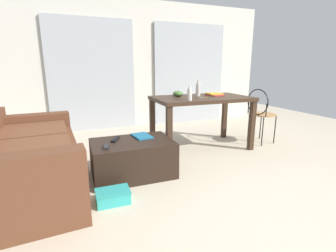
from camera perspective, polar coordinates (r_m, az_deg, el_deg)
The scene contains 16 objects.
ground_plane at distance 3.34m, azimuth 5.03°, elevation -7.68°, with size 8.68×8.68×0.00m, color beige.
wall_back at distance 5.18m, azimuth -5.76°, elevation 13.76°, with size 5.27×0.10×2.46m, color silver.
curtains at distance 5.11m, azimuth -5.45°, elevation 11.60°, with size 3.60×0.03×2.07m.
couch at distance 2.85m, azimuth -30.15°, elevation -6.90°, with size 1.05×1.87×0.73m.
coffee_table at distance 2.85m, azimuth -8.14°, elevation -7.33°, with size 0.89×0.60×0.40m.
craft_table at distance 3.68m, azimuth 7.72°, elevation 5.09°, with size 1.40×0.81×0.78m.
wire_chair at distance 4.16m, azimuth 20.47°, elevation 3.50°, with size 0.41×0.42×0.87m.
bottle_near at distance 3.74m, azimuth 6.93°, elevation 8.33°, with size 0.07×0.07×0.23m.
bottle_far at distance 3.22m, azimuth 4.99°, elevation 7.27°, with size 0.06×0.06×0.19m.
bowl at distance 3.66m, azimuth 2.28°, elevation 7.44°, with size 0.15×0.15×0.08m, color #477033.
book_stack at distance 3.88m, azimuth 10.66°, elevation 7.21°, with size 0.22×0.28×0.04m.
scissors at distance 3.59m, azimuth 8.31°, elevation 6.56°, with size 0.11×0.06×0.00m.
tv_remote_primary at distance 2.61m, azimuth -13.95°, elevation -4.61°, with size 0.05×0.15×0.02m, color #232326.
tv_remote_secondary at distance 2.84m, azimuth -12.03°, elevation -3.02°, with size 0.05×0.19×0.02m, color black.
magazine at distance 2.93m, azimuth -6.04°, elevation -2.31°, with size 0.18×0.28×0.02m, color #1E668C.
shoebox at distance 2.39m, azimuth -12.57°, elevation -15.51°, with size 0.30×0.19×0.13m.
Camera 1 is at (-1.39, -1.38, 1.21)m, focal length 26.47 mm.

